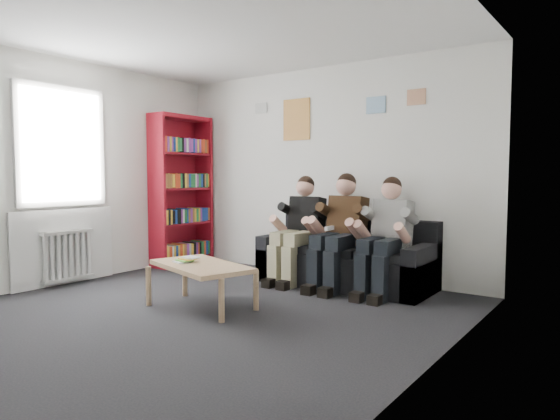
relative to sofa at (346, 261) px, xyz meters
The scene contains 14 objects.
room_shell 2.43m from the sofa, 105.07° to the right, with size 5.00×5.00×5.00m.
sofa is the anchor object (origin of this frame).
bookshelf 2.75m from the sofa, behind, with size 0.33×0.98×2.17m.
coffee_table 1.87m from the sofa, 111.06° to the right, with size 1.09×0.60×0.44m.
game_cases 1.97m from the sofa, 116.15° to the right, with size 0.21×0.20×0.05m.
person_left 0.70m from the sofa, 161.18° to the right, with size 0.41×0.87×1.30m.
person_middle 0.42m from the sofa, 90.00° to the right, with size 0.42×0.91×1.33m.
person_right 0.70m from the sofa, 18.78° to the right, with size 0.40×0.87×1.29m.
radiator 3.33m from the sofa, 144.87° to the right, with size 0.10×0.64×0.60m.
window 3.47m from the sofa, 145.59° to the right, with size 0.05×1.30×2.36m.
poster_large 2.05m from the sofa, 158.85° to the left, with size 0.42×0.01×0.55m, color #DFDA4E.
poster_blue 1.91m from the sofa, 64.24° to the left, with size 0.25×0.01×0.20m, color #429CE0.
poster_pink 2.07m from the sofa, 28.84° to the left, with size 0.22×0.01×0.18m, color #BD3B87.
poster_sign 2.54m from the sofa, 166.56° to the left, with size 0.20×0.01×0.14m, color silver.
Camera 1 is at (3.35, -3.11, 1.31)m, focal length 32.00 mm.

